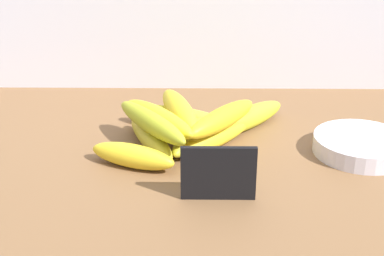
{
  "coord_description": "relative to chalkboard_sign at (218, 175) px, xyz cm",
  "views": [
    {
      "loc": [
        0.95,
        -80.95,
        44.81
      ],
      "look_at": [
        -0.13,
        3.55,
        8.0
      ],
      "focal_mm": 51.08,
      "sensor_mm": 36.0,
      "label": 1
    }
  ],
  "objects": [
    {
      "name": "chalkboard_sign",
      "position": [
        0.0,
        0.0,
        0.0
      ],
      "size": [
        11.0,
        1.8,
        8.4
      ],
      "color": "black",
      "rests_on": "counter_top"
    },
    {
      "name": "banana_4",
      "position": [
        -11.34,
        17.2,
        -2.02
      ],
      "size": [
        11.14,
        18.89,
        3.68
      ],
      "primitive_type": "ellipsoid",
      "rotation": [
        0.0,
        0.0,
        1.99
      ],
      "color": "gold",
      "rests_on": "counter_top"
    },
    {
      "name": "banana_5",
      "position": [
        -4.19,
        19.0,
        -1.99
      ],
      "size": [
        9.41,
        18.5,
        3.73
      ],
      "primitive_type": "ellipsoid",
      "rotation": [
        0.0,
        0.0,
        1.24
      ],
      "color": "gold",
      "rests_on": "counter_top"
    },
    {
      "name": "banana_1",
      "position": [
        -7.07,
        25.73,
        -1.68
      ],
      "size": [
        21.18,
        11.05,
        4.36
      ],
      "primitive_type": "ellipsoid",
      "rotation": [
        0.0,
        0.0,
        5.95
      ],
      "color": "yellow",
      "rests_on": "counter_top"
    },
    {
      "name": "banana_7",
      "position": [
        -11.04,
        15.81,
        1.7
      ],
      "size": [
        15.01,
        19.29,
        3.75
      ],
      "primitive_type": "ellipsoid",
      "rotation": [
        0.0,
        0.0,
        2.18
      ],
      "color": "#ABB426",
      "rests_on": "banana_4"
    },
    {
      "name": "fruit_bowl",
      "position": [
        25.26,
        15.47,
        -2.35
      ],
      "size": [
        16.52,
        16.52,
        3.01
      ],
      "primitive_type": "cylinder",
      "color": "silver",
      "rests_on": "counter_top"
    },
    {
      "name": "banana_8",
      "position": [
        -9.96,
        17.01,
        1.86
      ],
      "size": [
        15.22,
        17.19,
        4.06
      ],
      "primitive_type": "ellipsoid",
      "rotation": [
        0.0,
        0.0,
        2.26
      ],
      "color": "yellow",
      "rests_on": "banana_4"
    },
    {
      "name": "banana_6",
      "position": [
        0.24,
        18.07,
        -2.09
      ],
      "size": [
        15.19,
        16.59,
        3.53
      ],
      "primitive_type": "ellipsoid",
      "rotation": [
        0.0,
        0.0,
        0.85
      ],
      "color": "yellow",
      "rests_on": "counter_top"
    },
    {
      "name": "banana_0",
      "position": [
        6.51,
        26.22,
        -1.75
      ],
      "size": [
        16.85,
        17.25,
        4.21
      ],
      "primitive_type": "ellipsoid",
      "rotation": [
        0.0,
        0.0,
        0.8
      ],
      "color": "gold",
      "rests_on": "counter_top"
    },
    {
      "name": "counter_top",
      "position": [
        -3.89,
        10.98,
        -5.36
      ],
      "size": [
        110.0,
        76.0,
        3.0
      ],
      "primitive_type": "cube",
      "color": "brown",
      "rests_on": "ground"
    },
    {
      "name": "banana_2",
      "position": [
        -13.7,
        9.92,
        -1.88
      ],
      "size": [
        15.39,
        9.32,
        3.96
      ],
      "primitive_type": "ellipsoid",
      "rotation": [
        0.0,
        0.0,
        5.9
      ],
      "color": "yellow",
      "rests_on": "counter_top"
    },
    {
      "name": "banana_3",
      "position": [
        -7.4,
        21.16,
        -2.18
      ],
      "size": [
        13.64,
        14.73,
        3.35
      ],
      "primitive_type": "ellipsoid",
      "rotation": [
        0.0,
        0.0,
        5.44
      ],
      "color": "yellow",
      "rests_on": "counter_top"
    },
    {
      "name": "banana_9",
      "position": [
        -6.39,
        21.34,
        1.6
      ],
      "size": [
        9.61,
        20.41,
        4.21
      ],
      "primitive_type": "ellipsoid",
      "rotation": [
        0.0,
        0.0,
        4.99
      ],
      "color": "gold",
      "rests_on": "banana_3"
    },
    {
      "name": "banana_10",
      "position": [
        1.19,
        17.87,
        1.58
      ],
      "size": [
        14.4,
        17.54,
        3.81
      ],
      "primitive_type": "ellipsoid",
      "rotation": [
        0.0,
        0.0,
        0.93
      ],
      "color": "yellow",
      "rests_on": "banana_6"
    }
  ]
}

